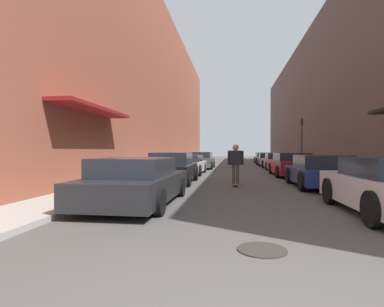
% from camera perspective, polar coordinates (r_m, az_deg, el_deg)
% --- Properties ---
extents(ground, '(106.20, 106.20, 0.00)m').
position_cam_1_polar(ground, '(21.19, 8.77, -3.27)').
color(ground, '#4C4947').
extents(curb_strip_left, '(1.80, 48.27, 0.12)m').
position_cam_1_polar(curb_strip_left, '(26.38, -2.14, -2.38)').
color(curb_strip_left, '#A3A099').
rests_on(curb_strip_left, ground).
extents(curb_strip_right, '(1.80, 48.27, 0.12)m').
position_cam_1_polar(curb_strip_right, '(26.54, 19.20, -2.40)').
color(curb_strip_right, '#A3A099').
rests_on(curb_strip_right, ground).
extents(building_row_left, '(4.90, 48.27, 13.32)m').
position_cam_1_polar(building_row_left, '(27.49, -8.24, 11.55)').
color(building_row_left, brown).
rests_on(building_row_left, ground).
extents(building_row_right, '(4.90, 48.27, 11.45)m').
position_cam_1_polar(building_row_right, '(27.57, 25.24, 9.50)').
color(building_row_right, '#564C47').
rests_on(building_row_right, ground).
extents(parked_car_left_0, '(2.06, 4.51, 1.22)m').
position_cam_1_polar(parked_car_left_0, '(8.09, -10.46, -5.30)').
color(parked_car_left_0, '#232326').
rests_on(parked_car_left_0, ground).
extents(parked_car_left_1, '(1.91, 3.95, 1.33)m').
position_cam_1_polar(parked_car_left_1, '(13.04, -3.76, -2.84)').
color(parked_car_left_1, black).
rests_on(parked_car_left_1, ground).
extents(parked_car_left_2, '(1.92, 4.52, 1.15)m').
position_cam_1_polar(parked_car_left_2, '(17.91, -0.84, -2.16)').
color(parked_car_left_2, silver).
rests_on(parked_car_left_2, ground).
extents(parked_car_left_3, '(1.96, 4.49, 1.31)m').
position_cam_1_polar(parked_car_left_3, '(23.75, 1.78, -1.34)').
color(parked_car_left_3, '#515459').
rests_on(parked_car_left_3, ground).
extents(parked_car_right_1, '(2.07, 4.07, 1.24)m').
position_cam_1_polar(parked_car_right_1, '(12.51, 23.26, -3.19)').
color(parked_car_right_1, navy).
rests_on(parked_car_right_1, ground).
extents(parked_car_right_2, '(2.01, 4.70, 1.29)m').
position_cam_1_polar(parked_car_right_2, '(17.65, 18.27, -2.02)').
color(parked_car_right_2, maroon).
rests_on(parked_car_right_2, ground).
extents(parked_car_right_3, '(2.04, 4.12, 1.23)m').
position_cam_1_polar(parked_car_right_3, '(23.58, 15.98, -1.44)').
color(parked_car_right_3, '#B7B7BC').
rests_on(parked_car_right_3, ground).
extents(parked_car_right_4, '(1.97, 4.08, 1.17)m').
position_cam_1_polar(parked_car_right_4, '(28.76, 14.31, -1.12)').
color(parked_car_right_4, '#B7B7BC').
rests_on(parked_car_right_4, ground).
extents(parked_car_right_5, '(1.88, 4.09, 1.20)m').
position_cam_1_polar(parked_car_right_5, '(33.83, 13.45, -0.87)').
color(parked_car_right_5, navy).
rests_on(parked_car_right_5, ground).
extents(skateboarder, '(0.64, 0.78, 1.67)m').
position_cam_1_polar(skateboarder, '(12.09, 8.30, -1.30)').
color(skateboarder, brown).
rests_on(skateboarder, ground).
extents(manhole_cover, '(0.70, 0.70, 0.02)m').
position_cam_1_polar(manhole_cover, '(4.56, 13.22, -17.41)').
color(manhole_cover, '#332D28').
rests_on(manhole_cover, ground).
extents(traffic_light, '(0.16, 0.22, 3.49)m').
position_cam_1_polar(traffic_light, '(21.81, 20.15, 2.79)').
color(traffic_light, '#2D2D2D').
rests_on(traffic_light, curb_strip_right).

